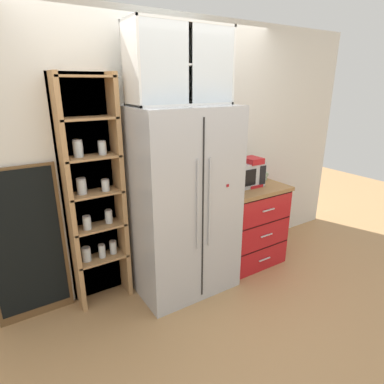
{
  "coord_description": "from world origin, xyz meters",
  "views": [
    {
      "loc": [
        -1.45,
        -2.39,
        1.95
      ],
      "look_at": [
        0.1,
        0.02,
        0.97
      ],
      "focal_mm": 30.03,
      "sensor_mm": 36.0,
      "label": 1
    }
  ],
  "objects_px": {
    "coffee_maker": "(250,171)",
    "bottle_clear": "(244,173)",
    "microwave": "(240,174)",
    "refrigerator": "(183,203)",
    "mug_sage": "(264,176)",
    "chalkboard_menu": "(27,246)"
  },
  "relations": [
    {
      "from": "refrigerator",
      "to": "microwave",
      "type": "distance_m",
      "value": 0.78
    },
    {
      "from": "refrigerator",
      "to": "coffee_maker",
      "type": "distance_m",
      "value": 0.88
    },
    {
      "from": "coffee_maker",
      "to": "bottle_clear",
      "type": "height_order",
      "value": "coffee_maker"
    },
    {
      "from": "microwave",
      "to": "bottle_clear",
      "type": "xyz_separation_m",
      "value": [
        0.1,
        0.05,
        -0.02
      ]
    },
    {
      "from": "mug_sage",
      "to": "refrigerator",
      "type": "bearing_deg",
      "value": -174.53
    },
    {
      "from": "mug_sage",
      "to": "bottle_clear",
      "type": "xyz_separation_m",
      "value": [
        -0.29,
        0.02,
        0.07
      ]
    },
    {
      "from": "microwave",
      "to": "mug_sage",
      "type": "bearing_deg",
      "value": 4.39
    },
    {
      "from": "chalkboard_menu",
      "to": "coffee_maker",
      "type": "bearing_deg",
      "value": -6.9
    },
    {
      "from": "refrigerator",
      "to": "mug_sage",
      "type": "height_order",
      "value": "refrigerator"
    },
    {
      "from": "mug_sage",
      "to": "bottle_clear",
      "type": "relative_size",
      "value": 0.42
    },
    {
      "from": "microwave",
      "to": "bottle_clear",
      "type": "relative_size",
      "value": 1.67
    },
    {
      "from": "bottle_clear",
      "to": "refrigerator",
      "type": "bearing_deg",
      "value": -171.46
    },
    {
      "from": "refrigerator",
      "to": "bottle_clear",
      "type": "bearing_deg",
      "value": 8.54
    },
    {
      "from": "coffee_maker",
      "to": "bottle_clear",
      "type": "bearing_deg",
      "value": 90.0
    },
    {
      "from": "microwave",
      "to": "mug_sage",
      "type": "height_order",
      "value": "microwave"
    },
    {
      "from": "mug_sage",
      "to": "bottle_clear",
      "type": "distance_m",
      "value": 0.3
    },
    {
      "from": "mug_sage",
      "to": "microwave",
      "type": "bearing_deg",
      "value": -175.61
    },
    {
      "from": "refrigerator",
      "to": "mug_sage",
      "type": "bearing_deg",
      "value": 5.47
    },
    {
      "from": "refrigerator",
      "to": "coffee_maker",
      "type": "xyz_separation_m",
      "value": [
        0.86,
        0.04,
        0.17
      ]
    },
    {
      "from": "coffee_maker",
      "to": "mug_sage",
      "type": "bearing_deg",
      "value": 13.92
    },
    {
      "from": "microwave",
      "to": "coffee_maker",
      "type": "height_order",
      "value": "coffee_maker"
    },
    {
      "from": "refrigerator",
      "to": "bottle_clear",
      "type": "relative_size",
      "value": 6.73
    }
  ]
}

